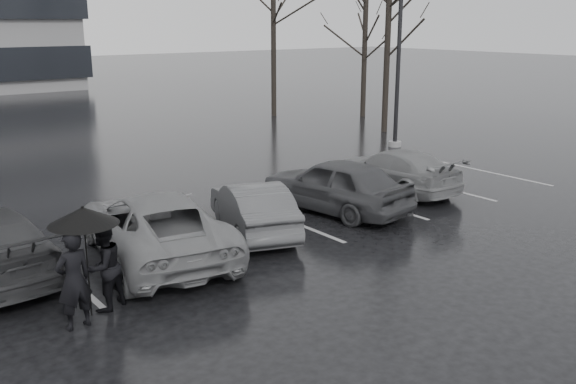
% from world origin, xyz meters
% --- Properties ---
extents(ground, '(160.00, 160.00, 0.00)m').
position_xyz_m(ground, '(0.00, 0.00, 0.00)').
color(ground, black).
rests_on(ground, ground).
extents(car_main, '(2.32, 4.39, 1.42)m').
position_xyz_m(car_main, '(2.04, 2.00, 0.71)').
color(car_main, black).
rests_on(car_main, ground).
extents(car_west_a, '(2.40, 3.90, 1.21)m').
position_xyz_m(car_west_a, '(-0.64, 1.84, 0.61)').
color(car_west_a, '#303032').
rests_on(car_west_a, ground).
extents(car_west_b, '(3.14, 5.35, 1.40)m').
position_xyz_m(car_west_b, '(-3.16, 1.73, 0.70)').
color(car_west_b, '#555558').
rests_on(car_west_b, ground).
extents(car_east, '(1.76, 4.23, 1.22)m').
position_xyz_m(car_east, '(4.78, 2.51, 0.61)').
color(car_east, '#555558').
rests_on(car_east, ground).
extents(pedestrian_left, '(0.65, 0.48, 1.63)m').
position_xyz_m(pedestrian_left, '(-5.60, -0.41, 0.82)').
color(pedestrian_left, black).
rests_on(pedestrian_left, ground).
extents(pedestrian_right, '(0.93, 0.84, 1.55)m').
position_xyz_m(pedestrian_right, '(-4.95, -0.02, 0.77)').
color(pedestrian_right, black).
rests_on(pedestrian_right, ground).
extents(umbrella, '(1.14, 1.14, 1.93)m').
position_xyz_m(umbrella, '(-5.26, -0.12, 1.75)').
color(umbrella, black).
rests_on(umbrella, ground).
extents(lamp_post, '(0.50, 0.50, 9.19)m').
position_xyz_m(lamp_post, '(9.80, 7.25, 4.21)').
color(lamp_post, gray).
rests_on(lamp_post, ground).
extents(stall_stripes, '(19.72, 5.00, 0.00)m').
position_xyz_m(stall_stripes, '(-0.80, 2.50, 0.00)').
color(stall_stripes, '#9A9A9C').
rests_on(stall_stripes, ground).
extents(tree_east, '(0.26, 0.26, 8.00)m').
position_xyz_m(tree_east, '(12.00, 10.00, 4.00)').
color(tree_east, black).
rests_on(tree_east, ground).
extents(tree_ne, '(0.26, 0.26, 7.00)m').
position_xyz_m(tree_ne, '(14.50, 14.00, 3.50)').
color(tree_ne, black).
rests_on(tree_ne, ground).
extents(tree_north, '(0.26, 0.26, 8.50)m').
position_xyz_m(tree_north, '(11.00, 17.00, 4.25)').
color(tree_north, black).
rests_on(tree_north, ground).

